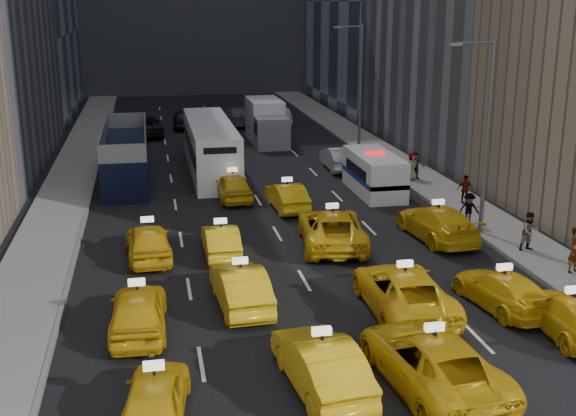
% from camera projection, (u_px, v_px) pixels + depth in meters
% --- Properties ---
extents(ground, '(160.00, 160.00, 0.00)m').
position_uv_depth(ground, '(363.00, 382.00, 20.78)').
color(ground, black).
rests_on(ground, ground).
extents(sidewalk_west, '(3.00, 90.00, 0.15)m').
position_uv_depth(sidewalk_west, '(69.00, 186.00, 42.39)').
color(sidewalk_west, gray).
rests_on(sidewalk_west, ground).
extents(sidewalk_east, '(3.00, 90.00, 0.15)m').
position_uv_depth(sidewalk_east, '(408.00, 170.00, 46.25)').
color(sidewalk_east, gray).
rests_on(sidewalk_east, ground).
extents(curb_west, '(0.15, 90.00, 0.18)m').
position_uv_depth(curb_west, '(94.00, 184.00, 42.65)').
color(curb_west, slate).
rests_on(curb_west, ground).
extents(curb_east, '(0.15, 90.00, 0.18)m').
position_uv_depth(curb_east, '(386.00, 171.00, 45.98)').
color(curb_east, slate).
rests_on(curb_east, ground).
extents(streetlight_near, '(2.15, 0.22, 9.00)m').
position_uv_depth(streetlight_near, '(485.00, 131.00, 32.41)').
color(streetlight_near, '#595B60').
rests_on(streetlight_near, ground).
extents(streetlight_far, '(2.15, 0.22, 9.00)m').
position_uv_depth(streetlight_far, '(359.00, 83.00, 51.26)').
color(streetlight_far, '#595B60').
rests_on(streetlight_far, ground).
extents(taxi_4, '(2.13, 4.20, 1.37)m').
position_uv_depth(taxi_4, '(156.00, 397.00, 18.72)').
color(taxi_4, gold).
rests_on(taxi_4, ground).
extents(taxi_5, '(2.15, 4.90, 1.57)m').
position_uv_depth(taxi_5, '(321.00, 364.00, 20.23)').
color(taxi_5, gold).
rests_on(taxi_5, ground).
extents(taxi_6, '(3.21, 6.03, 1.61)m').
position_uv_depth(taxi_6, '(432.00, 360.00, 20.38)').
color(taxi_6, gold).
rests_on(taxi_6, ground).
extents(taxi_7, '(2.18, 4.85, 1.38)m').
position_uv_depth(taxi_7, '(571.00, 315.00, 23.54)').
color(taxi_7, gold).
rests_on(taxi_7, ground).
extents(taxi_8, '(1.99, 4.61, 1.55)m').
position_uv_depth(taxi_8, '(138.00, 310.00, 23.71)').
color(taxi_8, gold).
rests_on(taxi_8, ground).
extents(taxi_9, '(1.89, 4.72, 1.52)m').
position_uv_depth(taxi_9, '(241.00, 287.00, 25.72)').
color(taxi_9, gold).
rests_on(taxi_9, ground).
extents(taxi_10, '(2.80, 5.76, 1.58)m').
position_uv_depth(taxi_10, '(404.00, 291.00, 25.28)').
color(taxi_10, gold).
rests_on(taxi_10, ground).
extents(taxi_11, '(2.46, 4.79, 1.33)m').
position_uv_depth(taxi_11, '(502.00, 290.00, 25.64)').
color(taxi_11, gold).
rests_on(taxi_11, ground).
extents(taxi_12, '(2.07, 4.59, 1.53)m').
position_uv_depth(taxi_12, '(148.00, 242.00, 30.49)').
color(taxi_12, gold).
rests_on(taxi_12, ground).
extents(taxi_13, '(1.42, 4.07, 1.34)m').
position_uv_depth(taxi_13, '(221.00, 241.00, 30.89)').
color(taxi_13, gold).
rests_on(taxi_13, ground).
extents(taxi_14, '(3.51, 6.23, 1.64)m').
position_uv_depth(taxi_14, '(332.00, 228.00, 32.08)').
color(taxi_14, gold).
rests_on(taxi_14, ground).
extents(taxi_15, '(2.64, 5.52, 1.55)m').
position_uv_depth(taxi_15, '(437.00, 223.00, 33.00)').
color(taxi_15, gold).
rests_on(taxi_15, ground).
extents(taxi_16, '(1.98, 4.42, 1.48)m').
position_uv_depth(taxi_16, '(233.00, 187.00, 39.55)').
color(taxi_16, gold).
rests_on(taxi_16, ground).
extents(taxi_17, '(1.75, 4.32, 1.39)m').
position_uv_depth(taxi_17, '(287.00, 196.00, 37.73)').
color(taxi_17, gold).
rests_on(taxi_17, ground).
extents(nypd_van, '(2.22, 5.68, 2.44)m').
position_uv_depth(nypd_van, '(374.00, 174.00, 40.81)').
color(nypd_van, silver).
rests_on(nypd_van, ground).
extents(double_decker, '(2.80, 11.23, 3.25)m').
position_uv_depth(double_decker, '(126.00, 154.00, 43.53)').
color(double_decker, black).
rests_on(double_decker, ground).
extents(city_bus, '(2.82, 12.58, 3.24)m').
position_uv_depth(city_bus, '(210.00, 147.00, 45.58)').
color(city_bus, white).
rests_on(city_bus, ground).
extents(box_truck, '(2.88, 7.18, 3.22)m').
position_uv_depth(box_truck, '(267.00, 122.00, 55.16)').
color(box_truck, silver).
rests_on(box_truck, ground).
extents(misc_car_0, '(1.63, 4.50, 1.48)m').
position_uv_depth(misc_car_0, '(338.00, 158.00, 46.61)').
color(misc_car_0, '#AAACB2').
rests_on(misc_car_0, ground).
extents(misc_car_1, '(3.05, 5.99, 1.62)m').
position_uv_depth(misc_car_1, '(144.00, 126.00, 57.95)').
color(misc_car_1, black).
rests_on(misc_car_1, ground).
extents(misc_car_2, '(2.87, 5.64, 1.57)m').
position_uv_depth(misc_car_2, '(236.00, 116.00, 62.95)').
color(misc_car_2, slate).
rests_on(misc_car_2, ground).
extents(misc_car_3, '(2.06, 4.84, 1.63)m').
position_uv_depth(misc_car_3, '(185.00, 119.00, 61.54)').
color(misc_car_3, black).
rests_on(misc_car_3, ground).
extents(misc_car_4, '(1.78, 4.87, 1.59)m').
position_uv_depth(misc_car_4, '(277.00, 116.00, 62.89)').
color(misc_car_4, '#A5A7AD').
rests_on(misc_car_4, ground).
extents(pedestrian_0, '(0.80, 0.68, 1.85)m').
position_uv_depth(pedestrian_0, '(575.00, 250.00, 28.50)').
color(pedestrian_0, gray).
rests_on(pedestrian_0, sidewalk_east).
extents(pedestrian_1, '(0.87, 0.55, 1.70)m').
position_uv_depth(pedestrian_1, '(530.00, 231.00, 31.05)').
color(pedestrian_1, gray).
rests_on(pedestrian_1, sidewalk_east).
extents(pedestrian_2, '(1.06, 0.57, 1.55)m').
position_uv_depth(pedestrian_2, '(469.00, 209.00, 34.67)').
color(pedestrian_2, gray).
rests_on(pedestrian_2, sidewalk_east).
extents(pedestrian_3, '(0.91, 0.44, 1.52)m').
position_uv_depth(pedestrian_3, '(465.00, 189.00, 38.33)').
color(pedestrian_3, gray).
rests_on(pedestrian_3, sidewalk_east).
extents(pedestrian_4, '(0.92, 0.71, 1.66)m').
position_uv_depth(pedestrian_4, '(412.00, 166.00, 43.27)').
color(pedestrian_4, gray).
rests_on(pedestrian_4, sidewalk_east).
extents(pedestrian_5, '(1.56, 0.76, 1.62)m').
position_uv_depth(pedestrian_5, '(415.00, 166.00, 43.48)').
color(pedestrian_5, gray).
rests_on(pedestrian_5, sidewalk_east).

